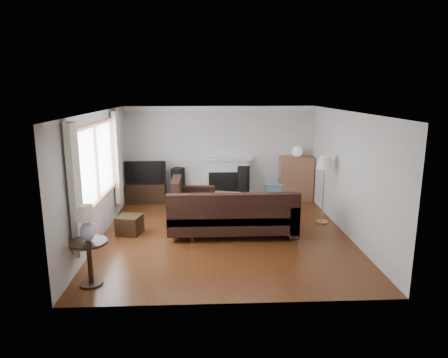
{
  "coord_description": "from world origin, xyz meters",
  "views": [
    {
      "loc": [
        -0.38,
        -7.8,
        2.93
      ],
      "look_at": [
        0.0,
        0.3,
        1.1
      ],
      "focal_mm": 32.0,
      "sensor_mm": 36.0,
      "label": 1
    }
  ],
  "objects_px": {
    "side_table": "(90,263)",
    "floor_lamp": "(323,190)",
    "tv_stand": "(146,193)",
    "bookshelf": "(296,179)",
    "sectional_sofa": "(232,213)",
    "coffee_table": "(226,204)"
  },
  "relations": [
    {
      "from": "tv_stand",
      "to": "side_table",
      "type": "height_order",
      "value": "side_table"
    },
    {
      "from": "tv_stand",
      "to": "floor_lamp",
      "type": "height_order",
      "value": "floor_lamp"
    },
    {
      "from": "tv_stand",
      "to": "bookshelf",
      "type": "xyz_separation_m",
      "value": [
        3.99,
        0.03,
        0.34
      ]
    },
    {
      "from": "side_table",
      "to": "sectional_sofa",
      "type": "bearing_deg",
      "value": 41.83
    },
    {
      "from": "bookshelf",
      "to": "floor_lamp",
      "type": "bearing_deg",
      "value": -84.47
    },
    {
      "from": "tv_stand",
      "to": "sectional_sofa",
      "type": "xyz_separation_m",
      "value": [
        2.11,
        -2.52,
        0.2
      ]
    },
    {
      "from": "sectional_sofa",
      "to": "floor_lamp",
      "type": "height_order",
      "value": "floor_lamp"
    },
    {
      "from": "coffee_table",
      "to": "floor_lamp",
      "type": "bearing_deg",
      "value": -1.81
    },
    {
      "from": "sectional_sofa",
      "to": "floor_lamp",
      "type": "xyz_separation_m",
      "value": [
        2.07,
        0.66,
        0.31
      ]
    },
    {
      "from": "bookshelf",
      "to": "floor_lamp",
      "type": "distance_m",
      "value": 1.89
    },
    {
      "from": "sectional_sofa",
      "to": "coffee_table",
      "type": "height_order",
      "value": "sectional_sofa"
    },
    {
      "from": "side_table",
      "to": "floor_lamp",
      "type": "bearing_deg",
      "value": 31.93
    },
    {
      "from": "floor_lamp",
      "to": "side_table",
      "type": "height_order",
      "value": "floor_lamp"
    },
    {
      "from": "coffee_table",
      "to": "tv_stand",
      "type": "bearing_deg",
      "value": 169.26
    },
    {
      "from": "tv_stand",
      "to": "sectional_sofa",
      "type": "distance_m",
      "value": 3.29
    },
    {
      "from": "tv_stand",
      "to": "sectional_sofa",
      "type": "height_order",
      "value": "sectional_sofa"
    },
    {
      "from": "coffee_table",
      "to": "side_table",
      "type": "bearing_deg",
      "value": -105.3
    },
    {
      "from": "bookshelf",
      "to": "sectional_sofa",
      "type": "xyz_separation_m",
      "value": [
        -1.89,
        -2.54,
        -0.14
      ]
    },
    {
      "from": "tv_stand",
      "to": "sectional_sofa",
      "type": "relative_size",
      "value": 0.37
    },
    {
      "from": "bookshelf",
      "to": "floor_lamp",
      "type": "xyz_separation_m",
      "value": [
        0.18,
        -1.88,
        0.16
      ]
    },
    {
      "from": "bookshelf",
      "to": "coffee_table",
      "type": "distance_m",
      "value": 2.28
    },
    {
      "from": "sectional_sofa",
      "to": "floor_lamp",
      "type": "bearing_deg",
      "value": 17.78
    }
  ]
}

